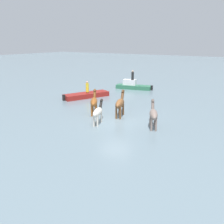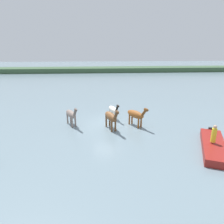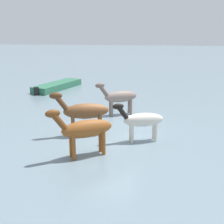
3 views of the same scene
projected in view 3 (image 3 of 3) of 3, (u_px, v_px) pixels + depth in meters
The scene contains 6 objects.
ground_plane at pixel (109, 134), 13.01m from camera, with size 164.25×164.25×0.00m, color slate.
horse_dark_mare at pixel (85, 129), 10.42m from camera, with size 1.65×2.29×1.92m.
horse_dun_straggler at pixel (84, 111), 12.58m from camera, with size 1.22×2.55×2.00m.
horse_pinto_flank at pixel (119, 97), 15.68m from camera, with size 1.44×2.28×1.86m.
horse_lead at pixel (142, 120), 11.90m from camera, with size 1.02×2.16×1.69m.
boat_tender_starboard at pixel (57, 87), 22.97m from camera, with size 5.18×2.82×0.75m.
Camera 3 is at (12.10, 1.85, 4.51)m, focal length 46.02 mm.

